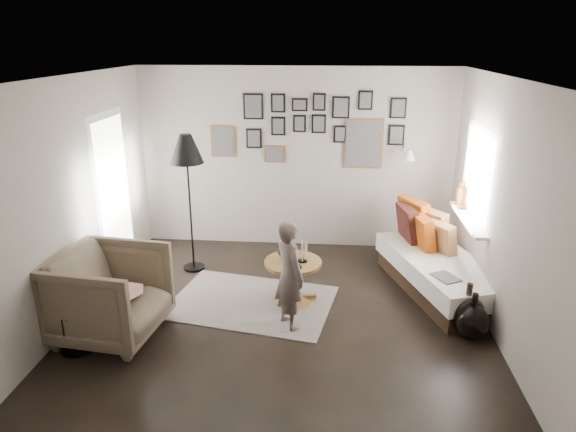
# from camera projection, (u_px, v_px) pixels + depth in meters

# --- Properties ---
(ground) EXTENTS (4.80, 4.80, 0.00)m
(ground) POSITION_uv_depth(u_px,v_px,m) (279.00, 327.00, 5.55)
(ground) COLOR black
(ground) RESTS_ON ground
(wall_back) EXTENTS (4.50, 0.00, 4.50)m
(wall_back) POSITION_uv_depth(u_px,v_px,m) (296.00, 160.00, 7.38)
(wall_back) COLOR gray
(wall_back) RESTS_ON ground
(wall_front) EXTENTS (4.50, 0.00, 4.50)m
(wall_front) POSITION_uv_depth(u_px,v_px,m) (234.00, 352.00, 2.86)
(wall_front) COLOR gray
(wall_front) RESTS_ON ground
(wall_left) EXTENTS (0.00, 4.80, 4.80)m
(wall_left) POSITION_uv_depth(u_px,v_px,m) (63.00, 207.00, 5.30)
(wall_left) COLOR gray
(wall_left) RESTS_ON ground
(wall_right) EXTENTS (0.00, 4.80, 4.80)m
(wall_right) POSITION_uv_depth(u_px,v_px,m) (511.00, 220.00, 4.94)
(wall_right) COLOR gray
(wall_right) RESTS_ON ground
(ceiling) EXTENTS (4.80, 4.80, 0.00)m
(ceiling) POSITION_uv_depth(u_px,v_px,m) (278.00, 79.00, 4.69)
(ceiling) COLOR white
(ceiling) RESTS_ON wall_back
(door_left) EXTENTS (0.00, 2.14, 2.14)m
(door_left) POSITION_uv_depth(u_px,v_px,m) (114.00, 197.00, 6.51)
(door_left) COLOR white
(door_left) RESTS_ON wall_left
(window_right) EXTENTS (0.15, 1.32, 1.30)m
(window_right) POSITION_uv_depth(u_px,v_px,m) (465.00, 211.00, 6.33)
(window_right) COLOR white
(window_right) RESTS_ON wall_right
(gallery_wall) EXTENTS (2.74, 0.03, 1.08)m
(gallery_wall) POSITION_uv_depth(u_px,v_px,m) (316.00, 129.00, 7.19)
(gallery_wall) COLOR brown
(gallery_wall) RESTS_ON wall_back
(wall_sconce) EXTENTS (0.18, 0.36, 0.16)m
(wall_sconce) POSITION_uv_depth(u_px,v_px,m) (408.00, 154.00, 6.95)
(wall_sconce) COLOR white
(wall_sconce) RESTS_ON wall_back
(rug) EXTENTS (2.06, 1.61, 0.01)m
(rug) POSITION_uv_depth(u_px,v_px,m) (252.00, 302.00, 6.06)
(rug) COLOR beige
(rug) RESTS_ON ground
(pedestal_table) EXTENTS (0.67, 0.67, 0.52)m
(pedestal_table) POSITION_uv_depth(u_px,v_px,m) (293.00, 283.00, 6.00)
(pedestal_table) COLOR brown
(pedestal_table) RESTS_ON ground
(vase) EXTENTS (0.19, 0.19, 0.48)m
(vase) POSITION_uv_depth(u_px,v_px,m) (286.00, 249.00, 5.89)
(vase) COLOR black
(vase) RESTS_ON pedestal_table
(candles) EXTENTS (0.11, 0.11, 0.25)m
(candles) POSITION_uv_depth(u_px,v_px,m) (303.00, 252.00, 5.86)
(candles) COLOR black
(candles) RESTS_ON pedestal_table
(daybed) EXTENTS (1.41, 2.11, 0.96)m
(daybed) POSITION_uv_depth(u_px,v_px,m) (438.00, 265.00, 6.33)
(daybed) COLOR black
(daybed) RESTS_ON ground
(magazine_on_daybed) EXTENTS (0.33, 0.36, 0.02)m
(magazine_on_daybed) POSITION_uv_depth(u_px,v_px,m) (446.00, 277.00, 5.68)
(magazine_on_daybed) COLOR black
(magazine_on_daybed) RESTS_ON daybed
(armchair) EXTENTS (1.14, 1.12, 0.93)m
(armchair) POSITION_uv_depth(u_px,v_px,m) (110.00, 295.00, 5.26)
(armchair) COLOR brown
(armchair) RESTS_ON ground
(armchair_cushion) EXTENTS (0.49, 0.50, 0.19)m
(armchair_cushion) POSITION_uv_depth(u_px,v_px,m) (114.00, 291.00, 5.30)
(armchair_cushion) COLOR white
(armchair_cushion) RESTS_ON armchair
(floor_lamp) EXTENTS (0.43, 0.43, 1.83)m
(floor_lamp) POSITION_uv_depth(u_px,v_px,m) (187.00, 154.00, 6.44)
(floor_lamp) COLOR black
(floor_lamp) RESTS_ON ground
(magazine_basket) EXTENTS (0.37, 0.37, 0.42)m
(magazine_basket) POSITION_uv_depth(u_px,v_px,m) (77.00, 330.00, 5.10)
(magazine_basket) COLOR black
(magazine_basket) RESTS_ON ground
(demijohn_large) EXTENTS (0.38, 0.38, 0.57)m
(demijohn_large) POSITION_uv_depth(u_px,v_px,m) (466.00, 314.00, 5.38)
(demijohn_large) COLOR black
(demijohn_large) RESTS_ON ground
(demijohn_small) EXTENTS (0.33, 0.33, 0.52)m
(demijohn_small) POSITION_uv_depth(u_px,v_px,m) (472.00, 322.00, 5.27)
(demijohn_small) COLOR black
(demijohn_small) RESTS_ON ground
(child) EXTENTS (0.49, 0.53, 1.21)m
(child) POSITION_uv_depth(u_px,v_px,m) (289.00, 275.00, 5.38)
(child) COLOR brown
(child) RESTS_ON ground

